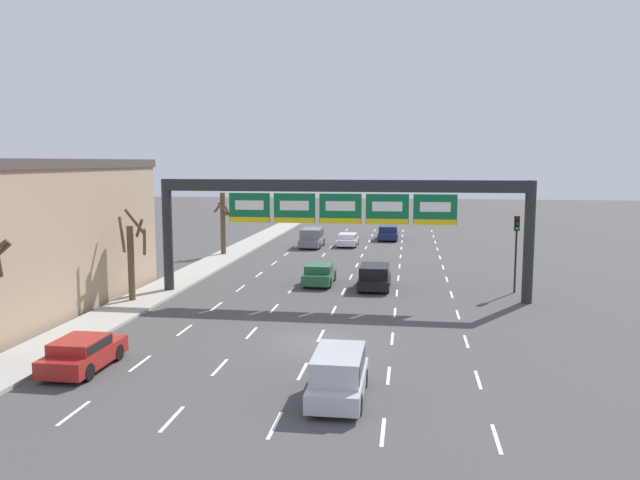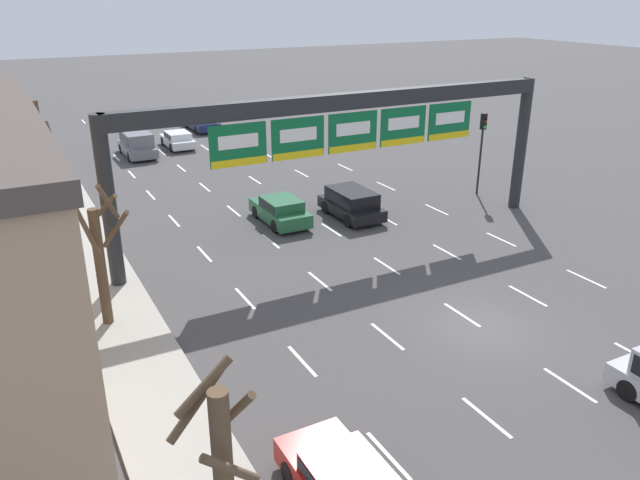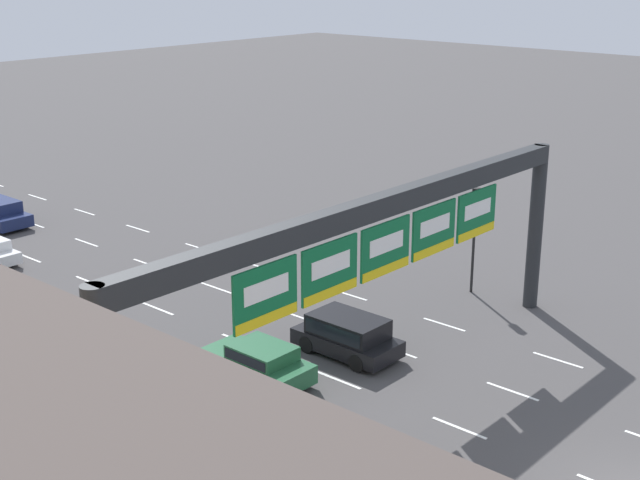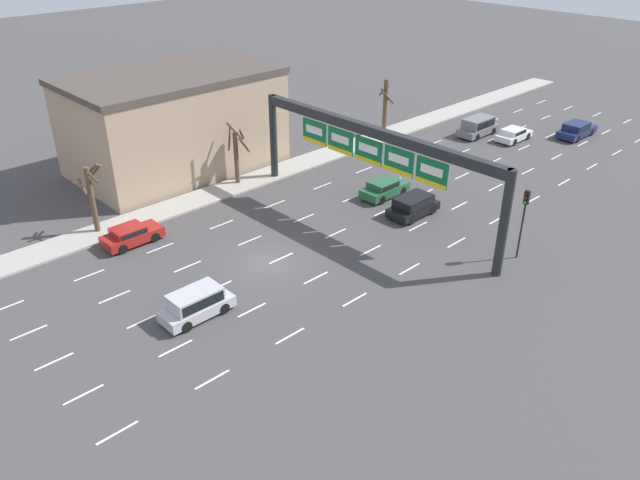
{
  "view_description": "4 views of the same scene",
  "coord_description": "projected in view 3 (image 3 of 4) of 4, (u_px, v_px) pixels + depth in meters",
  "views": [
    {
      "loc": [
        3.96,
        -26.84,
        8.03
      ],
      "look_at": [
        -1.2,
        9.13,
        3.45
      ],
      "focal_mm": 35.0,
      "sensor_mm": 36.0,
      "label": 1
    },
    {
      "loc": [
        -14.18,
        -14.52,
        11.14
      ],
      "look_at": [
        -3.52,
        5.57,
        2.03
      ],
      "focal_mm": 35.0,
      "sensor_mm": 36.0,
      "label": 2
    },
    {
      "loc": [
        -21.59,
        -7.22,
        14.22
      ],
      "look_at": [
        3.09,
        14.6,
        3.67
      ],
      "focal_mm": 50.0,
      "sensor_mm": 36.0,
      "label": 3
    },
    {
      "loc": [
        27.07,
        -21.25,
        20.41
      ],
      "look_at": [
        2.6,
        2.02,
        2.0
      ],
      "focal_mm": 35.0,
      "sensor_mm": 36.0,
      "label": 4
    }
  ],
  "objects": [
    {
      "name": "suv_black",
      "position": [
        347.0,
        333.0,
        33.02
      ],
      "size": [
        1.96,
        4.02,
        1.51
      ],
      "color": "black",
      "rests_on": "ground_plane"
    },
    {
      "name": "car_green",
      "position": [
        259.0,
        361.0,
        31.05
      ],
      "size": [
        1.83,
        4.1,
        1.35
      ],
      "color": "#235B38",
      "rests_on": "ground_plane"
    },
    {
      "name": "traffic_light_near_gantry",
      "position": [
        475.0,
        219.0,
        38.4
      ],
      "size": [
        0.3,
        0.35,
        4.74
      ],
      "color": "black",
      "rests_on": "ground_plane"
    },
    {
      "name": "lane_dashes",
      "position": [
        287.0,
        360.0,
        32.81
      ],
      "size": [
        13.32,
        67.0,
        0.01
      ],
      "color": "white",
      "rests_on": "ground_plane"
    },
    {
      "name": "sign_gantry",
      "position": [
        378.0,
        241.0,
        28.54
      ],
      "size": [
        22.0,
        0.7,
        6.98
      ],
      "color": "#232628",
      "rests_on": "ground_plane"
    }
  ]
}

